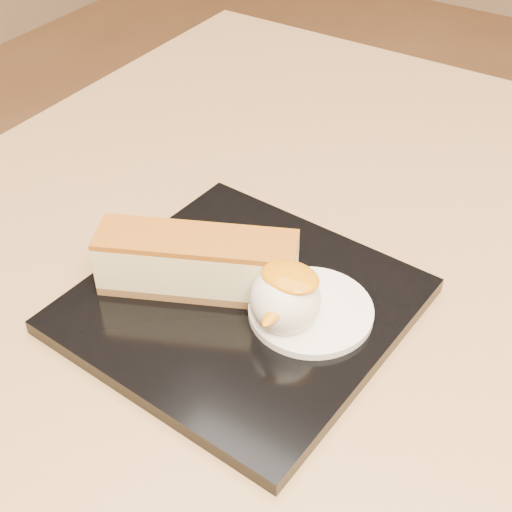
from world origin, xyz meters
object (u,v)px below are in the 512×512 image
Objects in this scene: dessert_plate at (241,306)px; cheesecake at (197,263)px; ice_cream_scoop at (285,299)px; table at (338,396)px.

dessert_plate is 0.05m from cheesecake.
ice_cream_scoop is at bearing -7.13° from dessert_plate.
ice_cream_scoop is (0.08, 0.00, 0.00)m from cheesecake.
dessert_plate is at bearing -119.96° from table.
cheesecake is at bearing -132.98° from table.
ice_cream_scoop reaches higher than table.
dessert_plate is 4.44× the size of ice_cream_scoop.
ice_cream_scoop reaches higher than dessert_plate.
dessert_plate is at bearing 172.87° from ice_cream_scoop.
table is at bearing 22.10° from cheesecake.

